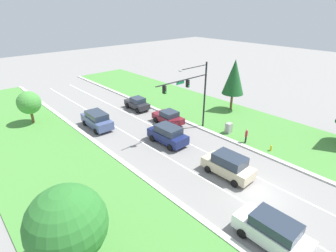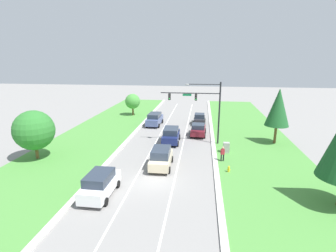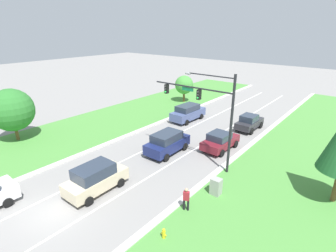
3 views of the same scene
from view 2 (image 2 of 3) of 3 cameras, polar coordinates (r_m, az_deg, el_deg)
The scene contains 20 objects.
ground_plane at distance 24.21m, azimuth -3.00°, elevation -11.84°, with size 160.00×160.00×0.00m, color gray.
curb_strip_right at distance 23.90m, azimuth 10.77°, elevation -12.28°, with size 0.50×90.00×0.15m.
curb_strip_left at distance 25.73m, azimuth -15.69°, elevation -10.54°, with size 0.50×90.00×0.15m.
grass_verge_right at distance 24.83m, azimuth 23.23°, elevation -12.30°, with size 10.00×90.00×0.08m.
grass_verge_left at distance 28.14m, azimuth -25.71°, elevation -9.34°, with size 10.00×90.00×0.08m.
lane_stripe_inner_left at distance 24.58m, azimuth -7.21°, elevation -11.51°, with size 0.14×81.00×0.01m.
lane_stripe_inner_right at distance 23.98m, azimuth 1.33°, elevation -12.10°, with size 0.14×81.00×0.01m.
traffic_signal_mast at distance 33.04m, azimuth 7.52°, elevation 4.94°, with size 7.48×0.41×7.92m.
burgundy_sedan at distance 37.43m, azimuth 6.60°, elevation -0.77°, with size 2.26×4.31×1.72m.
slate_blue_suv at distance 42.84m, azimuth -2.93°, elevation 1.53°, with size 2.31×5.02×2.01m.
navy_suv at distance 34.01m, azimuth 0.67°, elevation -1.98°, with size 2.25×4.64×2.00m.
charcoal_sedan at distance 43.93m, azimuth 6.87°, elevation 1.59°, with size 2.03×4.16×1.78m.
white_suv at distance 22.14m, azimuth -14.56°, elevation -12.11°, with size 2.17×4.65×1.97m.
champagne_suv at distance 26.60m, azimuth -1.51°, elevation -6.88°, with size 2.21×4.55×2.02m.
utility_cabinet at distance 31.21m, azimuth 12.56°, elevation -4.66°, with size 0.70×0.60×1.29m.
pedestrian at distance 28.52m, azimuth 11.79°, elevation -5.86°, with size 0.43×0.35×1.69m.
fire_hydrant at distance 26.28m, azimuth 13.07°, elevation -9.17°, with size 0.34×0.20×0.70m.
conifer_near_right_tree at distance 35.50m, azimuth 22.86°, elevation 3.76°, with size 2.96×2.96×7.16m.
oak_near_left_tree at distance 31.38m, azimuth -27.16°, elevation -0.84°, with size 4.27×4.27×5.42m.
oak_far_left_tree at distance 50.06m, azimuth -7.71°, elevation 5.33°, with size 2.81×2.81×4.15m.
Camera 2 is at (4.03, -21.27, 10.84)m, focal length 28.00 mm.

